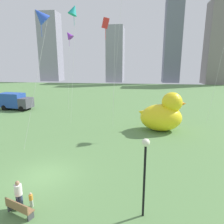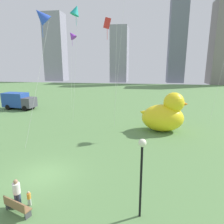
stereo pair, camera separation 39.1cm
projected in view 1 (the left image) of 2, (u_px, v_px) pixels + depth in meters
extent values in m
plane|color=#5A854B|center=(44.00, 176.00, 14.32)|extent=(140.00, 140.00, 0.00)
cube|color=olive|center=(20.00, 208.00, 10.55)|extent=(1.72, 0.97, 0.06)
cube|color=olive|center=(16.00, 206.00, 10.32)|extent=(1.59, 0.60, 0.45)
cube|color=#47474C|center=(11.00, 207.00, 10.93)|extent=(0.20, 0.38, 0.39)
cube|color=#47474C|center=(31.00, 216.00, 10.27)|extent=(0.20, 0.38, 0.39)
cylinder|color=#38476B|center=(18.00, 201.00, 11.09)|extent=(0.18, 0.18, 0.81)
cylinder|color=#38476B|center=(21.00, 201.00, 11.06)|extent=(0.18, 0.18, 0.81)
cylinder|color=white|center=(18.00, 190.00, 10.91)|extent=(0.40, 0.40, 0.60)
sphere|color=#A87C5B|center=(17.00, 183.00, 10.81)|extent=(0.23, 0.23, 0.23)
cylinder|color=silver|center=(31.00, 203.00, 11.20)|extent=(0.10, 0.10, 0.43)
cylinder|color=silver|center=(32.00, 203.00, 11.19)|extent=(0.10, 0.10, 0.43)
cylinder|color=gold|center=(31.00, 197.00, 11.10)|extent=(0.21, 0.21, 0.32)
sphere|color=#D8AD8C|center=(30.00, 194.00, 11.05)|extent=(0.13, 0.13, 0.13)
ellipsoid|color=yellow|center=(161.00, 118.00, 23.80)|extent=(4.85, 3.58, 3.16)
sphere|color=yellow|center=(172.00, 102.00, 23.22)|extent=(2.36, 2.36, 2.36)
cone|color=orange|center=(181.00, 104.00, 23.12)|extent=(1.06, 1.06, 1.06)
cone|color=yellow|center=(143.00, 113.00, 23.95)|extent=(1.45, 1.26, 1.52)
cylinder|color=black|center=(144.00, 182.00, 10.12)|extent=(0.12, 0.12, 3.93)
sphere|color=#EAEACC|center=(146.00, 143.00, 9.62)|extent=(0.40, 0.40, 0.40)
cube|color=#264CA5|center=(12.00, 100.00, 34.96)|extent=(4.29, 2.75, 2.40)
cube|color=#4C4C56|center=(26.00, 103.00, 34.38)|extent=(1.83, 2.46, 1.68)
cylinder|color=black|center=(26.00, 108.00, 34.62)|extent=(1.17, 2.49, 0.90)
cylinder|color=black|center=(9.00, 107.00, 35.44)|extent=(1.17, 2.49, 0.90)
cube|color=gray|center=(51.00, 48.00, 92.07)|extent=(8.95, 7.28, 29.96)
cube|color=gray|center=(116.00, 55.00, 89.08)|extent=(7.17, 11.80, 23.32)
cube|color=slate|center=(173.00, 36.00, 83.07)|extent=(6.79, 6.65, 38.19)
cube|color=gray|center=(222.00, 44.00, 77.24)|extent=(11.77, 8.11, 30.76)
cylinder|color=silver|center=(114.00, 79.00, 23.53)|extent=(0.52, 1.87, 12.14)
cube|color=red|center=(105.00, 23.00, 22.00)|extent=(1.01, 0.93, 1.31)
cylinder|color=red|center=(106.00, 32.00, 22.21)|extent=(0.04, 0.04, 1.60)
cylinder|color=silver|center=(69.00, 73.00, 34.62)|extent=(0.53, 0.88, 12.39)
cone|color=purple|center=(69.00, 35.00, 32.89)|extent=(1.64, 1.25, 1.54)
cylinder|color=purple|center=(69.00, 41.00, 33.10)|extent=(0.04, 0.04, 1.60)
cylinder|color=silver|center=(118.00, 49.00, 30.12)|extent=(1.72, 1.09, 19.86)
cylinder|color=silver|center=(36.00, 85.00, 18.72)|extent=(1.88, 2.92, 11.63)
cone|color=blue|center=(40.00, 15.00, 16.29)|extent=(1.90, 1.75, 1.56)
cylinder|color=blue|center=(41.00, 27.00, 16.50)|extent=(0.04, 0.04, 1.60)
cylinder|color=silver|center=(73.00, 70.00, 25.76)|extent=(0.96, 1.11, 13.95)
cone|color=teal|center=(74.00, 10.00, 23.61)|extent=(1.71, 1.53, 1.41)
cylinder|color=teal|center=(74.00, 18.00, 23.82)|extent=(0.04, 0.04, 1.60)
cylinder|color=silver|center=(221.00, 57.00, 26.62)|extent=(2.88, 3.04, 17.27)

